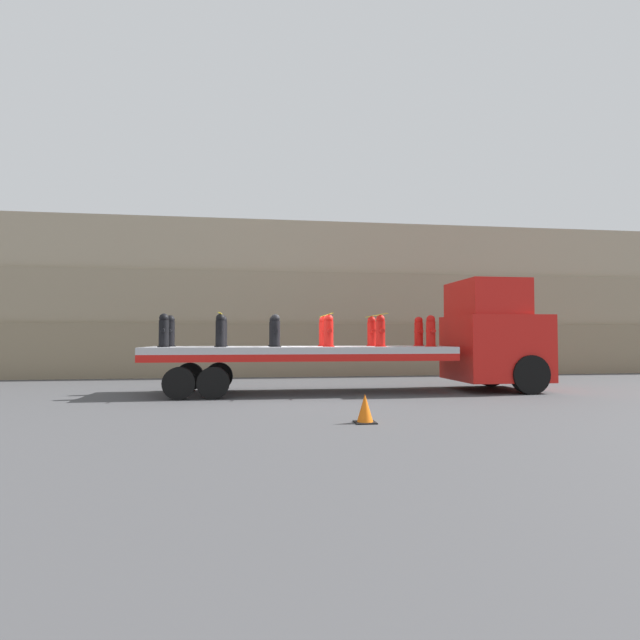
{
  "coord_description": "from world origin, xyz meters",
  "views": [
    {
      "loc": [
        -1.43,
        -14.67,
        1.63
      ],
      "look_at": [
        0.59,
        0.0,
        2.15
      ],
      "focal_mm": 28.0,
      "sensor_mm": 36.0,
      "label": 1
    }
  ],
  "objects_px": {
    "fire_hydrant_black_far_2": "(274,331)",
    "fire_hydrant_red_far_5": "(419,332)",
    "fire_hydrant_red_far_4": "(372,332)",
    "traffic_cone": "(365,409)",
    "flatbed_trailer": "(284,355)",
    "fire_hydrant_red_far_3": "(323,331)",
    "fire_hydrant_black_far_0": "(170,331)",
    "fire_hydrant_black_far_1": "(223,331)",
    "fire_hydrant_red_near_4": "(380,331)",
    "fire_hydrant_black_near_2": "(275,331)",
    "fire_hydrant_red_near_5": "(431,331)",
    "fire_hydrant_black_near_0": "(164,331)",
    "fire_hydrant_black_near_1": "(220,331)",
    "truck_cab": "(496,336)",
    "fire_hydrant_red_near_3": "(329,331)"
  },
  "relations": [
    {
      "from": "fire_hydrant_red_far_3",
      "to": "traffic_cone",
      "type": "height_order",
      "value": "fire_hydrant_red_far_3"
    },
    {
      "from": "fire_hydrant_black_near_0",
      "to": "fire_hydrant_black_near_2",
      "type": "distance_m",
      "value": 3.05
    },
    {
      "from": "fire_hydrant_black_near_0",
      "to": "fire_hydrant_red_far_3",
      "type": "bearing_deg",
      "value": 13.15
    },
    {
      "from": "fire_hydrant_black_far_2",
      "to": "traffic_cone",
      "type": "height_order",
      "value": "fire_hydrant_black_far_2"
    },
    {
      "from": "fire_hydrant_black_far_0",
      "to": "fire_hydrant_black_far_1",
      "type": "relative_size",
      "value": 1.0
    },
    {
      "from": "truck_cab",
      "to": "fire_hydrant_red_near_5",
      "type": "bearing_deg",
      "value": -166.96
    },
    {
      "from": "fire_hydrant_black_near_0",
      "to": "fire_hydrant_red_near_4",
      "type": "xyz_separation_m",
      "value": [
        6.11,
        0.0,
        0.0
      ]
    },
    {
      "from": "fire_hydrant_black_far_1",
      "to": "fire_hydrant_red_near_3",
      "type": "height_order",
      "value": "same"
    },
    {
      "from": "fire_hydrant_red_far_4",
      "to": "fire_hydrant_red_near_4",
      "type": "bearing_deg",
      "value": -90.0
    },
    {
      "from": "fire_hydrant_black_far_0",
      "to": "fire_hydrant_black_near_0",
      "type": "bearing_deg",
      "value": -90.0
    },
    {
      "from": "fire_hydrant_red_far_4",
      "to": "fire_hydrant_red_near_5",
      "type": "relative_size",
      "value": 1.0
    },
    {
      "from": "fire_hydrant_red_near_3",
      "to": "fire_hydrant_black_far_0",
      "type": "bearing_deg",
      "value": 166.85
    },
    {
      "from": "flatbed_trailer",
      "to": "fire_hydrant_red_far_3",
      "type": "bearing_deg",
      "value": 23.24
    },
    {
      "from": "fire_hydrant_red_near_3",
      "to": "fire_hydrant_red_far_5",
      "type": "xyz_separation_m",
      "value": [
        3.05,
        1.07,
        0.0
      ]
    },
    {
      "from": "fire_hydrant_black_near_2",
      "to": "fire_hydrant_black_far_0",
      "type": "bearing_deg",
      "value": 160.69
    },
    {
      "from": "truck_cab",
      "to": "fire_hydrant_black_far_1",
      "type": "distance_m",
      "value": 8.44
    },
    {
      "from": "fire_hydrant_black_near_2",
      "to": "fire_hydrant_red_near_3",
      "type": "distance_m",
      "value": 1.53
    },
    {
      "from": "fire_hydrant_black_far_0",
      "to": "fire_hydrant_red_far_3",
      "type": "height_order",
      "value": "same"
    },
    {
      "from": "fire_hydrant_black_near_1",
      "to": "fire_hydrant_red_near_5",
      "type": "bearing_deg",
      "value": 0.0
    },
    {
      "from": "fire_hydrant_red_far_3",
      "to": "fire_hydrant_red_near_3",
      "type": "bearing_deg",
      "value": -90.0
    },
    {
      "from": "flatbed_trailer",
      "to": "fire_hydrant_black_near_2",
      "type": "distance_m",
      "value": 0.92
    },
    {
      "from": "fire_hydrant_red_far_3",
      "to": "traffic_cone",
      "type": "relative_size",
      "value": 1.68
    },
    {
      "from": "fire_hydrant_black_far_2",
      "to": "fire_hydrant_red_far_5",
      "type": "distance_m",
      "value": 4.58
    },
    {
      "from": "flatbed_trailer",
      "to": "fire_hydrant_red_far_4",
      "type": "relative_size",
      "value": 9.52
    },
    {
      "from": "flatbed_trailer",
      "to": "fire_hydrant_black_near_1",
      "type": "bearing_deg",
      "value": -163.51
    },
    {
      "from": "fire_hydrant_red_far_3",
      "to": "fire_hydrant_red_near_5",
      "type": "distance_m",
      "value": 3.24
    },
    {
      "from": "flatbed_trailer",
      "to": "fire_hydrant_black_far_0",
      "type": "distance_m",
      "value": 3.45
    },
    {
      "from": "fire_hydrant_black_far_2",
      "to": "flatbed_trailer",
      "type": "bearing_deg",
      "value": -62.33
    },
    {
      "from": "fire_hydrant_black_near_1",
      "to": "fire_hydrant_red_near_5",
      "type": "xyz_separation_m",
      "value": [
        6.11,
        0.0,
        0.0
      ]
    },
    {
      "from": "fire_hydrant_red_near_5",
      "to": "traffic_cone",
      "type": "height_order",
      "value": "fire_hydrant_red_near_5"
    },
    {
      "from": "fire_hydrant_red_far_5",
      "to": "fire_hydrant_black_far_0",
      "type": "bearing_deg",
      "value": 180.0
    },
    {
      "from": "fire_hydrant_black_near_0",
      "to": "fire_hydrant_black_far_0",
      "type": "bearing_deg",
      "value": 90.0
    },
    {
      "from": "fire_hydrant_red_near_4",
      "to": "fire_hydrant_red_far_4",
      "type": "distance_m",
      "value": 1.07
    },
    {
      "from": "fire_hydrant_black_far_1",
      "to": "fire_hydrant_red_near_4",
      "type": "distance_m",
      "value": 4.71
    },
    {
      "from": "flatbed_trailer",
      "to": "fire_hydrant_red_far_3",
      "type": "distance_m",
      "value": 1.53
    },
    {
      "from": "fire_hydrant_black_near_0",
      "to": "fire_hydrant_red_near_3",
      "type": "bearing_deg",
      "value": 0.0
    },
    {
      "from": "fire_hydrant_black_far_1",
      "to": "fire_hydrant_red_near_4",
      "type": "bearing_deg",
      "value": -13.15
    },
    {
      "from": "fire_hydrant_black_near_1",
      "to": "fire_hydrant_red_near_4",
      "type": "relative_size",
      "value": 1.0
    },
    {
      "from": "truck_cab",
      "to": "fire_hydrant_red_near_3",
      "type": "relative_size",
      "value": 3.65
    },
    {
      "from": "fire_hydrant_red_far_5",
      "to": "fire_hydrant_red_near_5",
      "type": "bearing_deg",
      "value": -90.0
    },
    {
      "from": "fire_hydrant_red_far_4",
      "to": "traffic_cone",
      "type": "height_order",
      "value": "fire_hydrant_red_far_4"
    },
    {
      "from": "flatbed_trailer",
      "to": "fire_hydrant_red_far_5",
      "type": "bearing_deg",
      "value": 7.09
    },
    {
      "from": "fire_hydrant_red_far_4",
      "to": "fire_hydrant_red_far_5",
      "type": "relative_size",
      "value": 1.0
    },
    {
      "from": "fire_hydrant_black_near_2",
      "to": "fire_hydrant_black_near_0",
      "type": "bearing_deg",
      "value": 180.0
    },
    {
      "from": "fire_hydrant_red_near_4",
      "to": "traffic_cone",
      "type": "xyz_separation_m",
      "value": [
        -1.56,
        -4.77,
        -1.55
      ]
    },
    {
      "from": "fire_hydrant_black_near_1",
      "to": "fire_hydrant_black_near_2",
      "type": "bearing_deg",
      "value": 0.0
    },
    {
      "from": "fire_hydrant_black_near_0",
      "to": "fire_hydrant_red_near_5",
      "type": "xyz_separation_m",
      "value": [
        7.64,
        0.0,
        0.0
      ]
    },
    {
      "from": "flatbed_trailer",
      "to": "fire_hydrant_black_far_0",
      "type": "bearing_deg",
      "value": 170.88
    },
    {
      "from": "fire_hydrant_black_far_2",
      "to": "fire_hydrant_red_far_5",
      "type": "height_order",
      "value": "same"
    },
    {
      "from": "fire_hydrant_black_far_0",
      "to": "fire_hydrant_black_near_2",
      "type": "bearing_deg",
      "value": -19.31
    }
  ]
}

